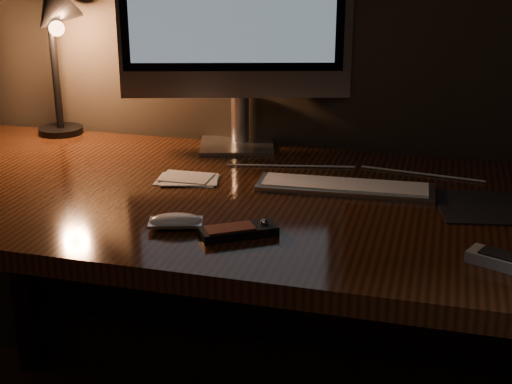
% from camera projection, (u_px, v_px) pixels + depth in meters
% --- Properties ---
extents(desk, '(1.60, 0.75, 0.75)m').
position_uv_depth(desk, '(244.00, 238.00, 1.57)').
color(desk, '#371B0C').
rests_on(desk, ground).
extents(monitor, '(0.54, 0.21, 0.58)m').
position_uv_depth(monitor, '(235.00, 6.00, 1.67)').
color(monitor, silver).
rests_on(monitor, desk).
extents(keyboard, '(0.37, 0.12, 0.01)m').
position_uv_depth(keyboard, '(345.00, 187.00, 1.48)').
color(keyboard, silver).
rests_on(keyboard, desk).
extents(mousepad, '(0.26, 0.22, 0.00)m').
position_uv_depth(mousepad, '(498.00, 207.00, 1.39)').
color(mousepad, black).
rests_on(mousepad, desk).
extents(mouse, '(0.11, 0.08, 0.02)m').
position_uv_depth(mouse, '(176.00, 223.00, 1.29)').
color(mouse, white).
rests_on(mouse, desk).
extents(media_remote, '(0.14, 0.12, 0.03)m').
position_uv_depth(media_remote, '(239.00, 231.00, 1.25)').
color(media_remote, black).
rests_on(media_remote, desk).
extents(papers, '(0.14, 0.10, 0.01)m').
position_uv_depth(papers, '(187.00, 179.00, 1.54)').
color(papers, white).
rests_on(papers, desk).
extents(desk_lamp, '(0.20, 0.21, 0.39)m').
position_uv_depth(desk_lamp, '(54.00, 35.00, 1.79)').
color(desk_lamp, black).
rests_on(desk_lamp, desk).
extents(cable, '(0.57, 0.01, 0.00)m').
position_uv_depth(cable, '(355.00, 171.00, 1.60)').
color(cable, white).
rests_on(cable, desk).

